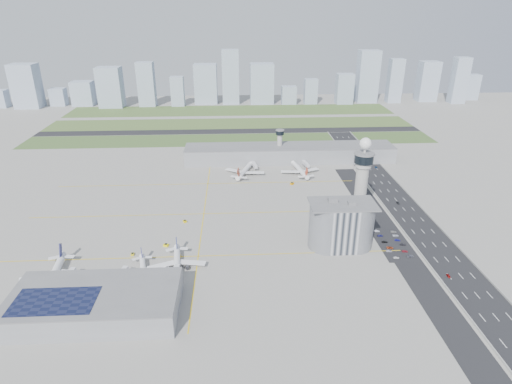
{
  "coord_description": "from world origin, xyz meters",
  "views": [
    {
      "loc": [
        -15.71,
        -262.51,
        144.91
      ],
      "look_at": [
        0.0,
        35.0,
        15.0
      ],
      "focal_mm": 30.0,
      "sensor_mm": 36.0,
      "label": 1
    }
  ],
  "objects_px": {
    "car_hw_2": "(376,167)",
    "jet_bridge_far_0": "(253,164)",
    "car_lot_11": "(394,232)",
    "car_hw_1": "(398,203)",
    "car_lot_0": "(396,258)",
    "car_hw_4": "(348,150)",
    "car_lot_3": "(385,242)",
    "car_lot_4": "(380,236)",
    "airplane_near_c": "(177,261)",
    "jet_bridge_near_2": "(171,282)",
    "car_lot_2": "(390,248)",
    "airplane_near_b": "(143,269)",
    "jet_bridge_near_1": "(116,284)",
    "car_lot_5": "(377,231)",
    "admin_building": "(341,225)",
    "secondary_tower": "(280,142)",
    "tug_5": "(305,173)",
    "airplane_far_b": "(300,167)",
    "car_lot_7": "(405,251)",
    "airplane_near_a": "(53,271)",
    "car_lot_6": "(410,256)",
    "tug_2": "(178,257)",
    "tug_1": "(166,245)",
    "airplane_far_a": "(245,167)",
    "car_lot_8": "(403,244)",
    "car_lot_1": "(389,251)",
    "tug_0": "(133,254)",
    "control_tower": "(362,179)",
    "jet_bridge_near_0": "(62,286)",
    "tug_4": "(292,183)",
    "car_hw_0": "(448,276)",
    "tug_3": "(185,221)",
    "car_lot_9": "(397,240)",
    "jet_bridge_far_1": "(303,163)"
  },
  "relations": [
    {
      "from": "car_lot_9",
      "to": "tug_1",
      "type": "bearing_deg",
      "value": 95.41
    },
    {
      "from": "car_lot_8",
      "to": "car_lot_6",
      "type": "bearing_deg",
      "value": -174.39
    },
    {
      "from": "car_lot_5",
      "to": "tug_2",
      "type": "bearing_deg",
      "value": 100.41
    },
    {
      "from": "tug_2",
      "to": "car_lot_3",
      "type": "relative_size",
      "value": 0.91
    },
    {
      "from": "car_lot_11",
      "to": "car_hw_1",
      "type": "xyz_separation_m",
      "value": [
        19.91,
        46.37,
        0.07
      ]
    },
    {
      "from": "airplane_near_c",
      "to": "car_lot_4",
      "type": "height_order",
      "value": "airplane_near_c"
    },
    {
      "from": "control_tower",
      "to": "tug_0",
      "type": "height_order",
      "value": "control_tower"
    },
    {
      "from": "airplane_near_b",
      "to": "jet_bridge_near_1",
      "type": "xyz_separation_m",
      "value": [
        -12.62,
        -11.38,
        -2.06
      ]
    },
    {
      "from": "airplane_near_a",
      "to": "jet_bridge_near_2",
      "type": "relative_size",
      "value": 3.22
    },
    {
      "from": "airplane_near_c",
      "to": "jet_bridge_near_0",
      "type": "relative_size",
      "value": 2.93
    },
    {
      "from": "airplane_far_a",
      "to": "car_hw_0",
      "type": "relative_size",
      "value": 12.39
    },
    {
      "from": "airplane_far_b",
      "to": "car_lot_7",
      "type": "bearing_deg",
      "value": -171.66
    },
    {
      "from": "car_lot_2",
      "to": "car_lot_6",
      "type": "height_order",
      "value": "car_lot_2"
    },
    {
      "from": "secondary_tower",
      "to": "tug_5",
      "type": "xyz_separation_m",
      "value": [
        19.91,
        -41.55,
        -17.93
      ]
    },
    {
      "from": "airplane_near_c",
      "to": "tug_5",
      "type": "height_order",
      "value": "airplane_near_c"
    },
    {
      "from": "jet_bridge_near_2",
      "to": "tug_3",
      "type": "distance_m",
      "value": 78.15
    },
    {
      "from": "airplane_near_a",
      "to": "tug_0",
      "type": "bearing_deg",
      "value": 116.49
    },
    {
      "from": "secondary_tower",
      "to": "airplane_far_a",
      "type": "distance_m",
      "value": 53.45
    },
    {
      "from": "car_lot_4",
      "to": "car_hw_1",
      "type": "height_order",
      "value": "car_hw_1"
    },
    {
      "from": "tug_3",
      "to": "car_lot_8",
      "type": "relative_size",
      "value": 0.77
    },
    {
      "from": "airplane_far_a",
      "to": "jet_bridge_far_1",
      "type": "xyz_separation_m",
      "value": [
        58.3,
        19.18,
        -3.45
      ]
    },
    {
      "from": "jet_bridge_near_1",
      "to": "car_hw_0",
      "type": "xyz_separation_m",
      "value": [
        190.38,
        0.82,
        -2.23
      ]
    },
    {
      "from": "car_lot_2",
      "to": "car_lot_3",
      "type": "xyz_separation_m",
      "value": [
        -0.88,
        7.64,
        -0.04
      ]
    },
    {
      "from": "jet_bridge_far_0",
      "to": "tug_5",
      "type": "xyz_separation_m",
      "value": [
        47.91,
        -23.55,
        -1.98
      ]
    },
    {
      "from": "tug_1",
      "to": "car_lot_11",
      "type": "height_order",
      "value": "tug_1"
    },
    {
      "from": "car_hw_0",
      "to": "car_lot_11",
      "type": "bearing_deg",
      "value": 106.49
    },
    {
      "from": "car_lot_6",
      "to": "car_lot_8",
      "type": "distance_m",
      "value": 14.42
    },
    {
      "from": "car_lot_5",
      "to": "car_lot_11",
      "type": "height_order",
      "value": "car_lot_5"
    },
    {
      "from": "control_tower",
      "to": "jet_bridge_near_2",
      "type": "bearing_deg",
      "value": -151.1
    },
    {
      "from": "admin_building",
      "to": "tug_1",
      "type": "bearing_deg",
      "value": 177.27
    },
    {
      "from": "airplane_far_b",
      "to": "car_lot_3",
      "type": "xyz_separation_m",
      "value": [
        37.93,
        -131.77,
        -5.56
      ]
    },
    {
      "from": "car_lot_3",
      "to": "car_lot_4",
      "type": "xyz_separation_m",
      "value": [
        -0.33,
        8.46,
        0.06
      ]
    },
    {
      "from": "car_lot_0",
      "to": "car_hw_4",
      "type": "relative_size",
      "value": 1.03
    },
    {
      "from": "tug_0",
      "to": "jet_bridge_near_1",
      "type": "bearing_deg",
      "value": -96.34
    },
    {
      "from": "car_lot_1",
      "to": "car_lot_2",
      "type": "bearing_deg",
      "value": -19.92
    },
    {
      "from": "airplane_far_a",
      "to": "car_lot_0",
      "type": "distance_m",
      "value": 176.94
    },
    {
      "from": "car_hw_2",
      "to": "jet_bridge_far_0",
      "type": "bearing_deg",
      "value": 176.11
    },
    {
      "from": "airplane_near_a",
      "to": "jet_bridge_near_1",
      "type": "distance_m",
      "value": 38.62
    },
    {
      "from": "airplane_near_b",
      "to": "tug_0",
      "type": "xyz_separation_m",
      "value": [
        -11.24,
        23.06,
        -4.11
      ]
    },
    {
      "from": "tug_5",
      "to": "car_lot_4",
      "type": "relative_size",
      "value": 0.8
    },
    {
      "from": "car_lot_11",
      "to": "car_hw_1",
      "type": "distance_m",
      "value": 50.47
    },
    {
      "from": "airplane_near_b",
      "to": "car_lot_11",
      "type": "relative_size",
      "value": 8.95
    },
    {
      "from": "airplane_far_a",
      "to": "jet_bridge_near_1",
      "type": "xyz_separation_m",
      "value": [
        -76.7,
        -173.82,
        -3.45
      ]
    },
    {
      "from": "tug_4",
      "to": "car_lot_3",
      "type": "xyz_separation_m",
      "value": [
        48.64,
        -104.11,
        -0.37
      ]
    },
    {
      "from": "jet_bridge_near_2",
      "to": "car_lot_2",
      "type": "relative_size",
      "value": 3.16
    },
    {
      "from": "admin_building",
      "to": "car_lot_5",
      "type": "relative_size",
      "value": 11.74
    },
    {
      "from": "airplane_near_b",
      "to": "car_lot_7",
      "type": "height_order",
      "value": "airplane_near_b"
    },
    {
      "from": "tug_1",
      "to": "car_lot_1",
      "type": "bearing_deg",
      "value": 107.45
    },
    {
      "from": "admin_building",
      "to": "car_hw_4",
      "type": "distance_m",
      "value": 209.36
    },
    {
      "from": "control_tower",
      "to": "jet_bridge_far_0",
      "type": "distance_m",
      "value": 145.99
    }
  ]
}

